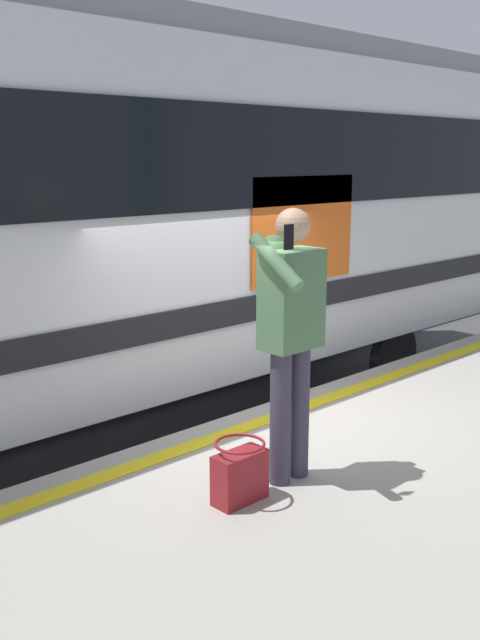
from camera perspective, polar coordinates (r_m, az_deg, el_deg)
name	(u,v)px	position (r m, az deg, el deg)	size (l,w,h in m)	color
ground_plane	(247,504)	(6.58, 0.55, -14.46)	(23.80, 23.80, 0.00)	#3D3D3F
safety_line	(272,418)	(6.02, 2.57, -7.80)	(14.59, 0.16, 0.01)	yellow
track_rail_near	(164,455)	(7.39, -6.10, -10.67)	(19.35, 0.08, 0.16)	slate
track_rail_far	(88,418)	(8.50, -12.02, -7.67)	(19.35, 0.08, 0.16)	slate
passenger	(291,323)	(4.63, 4.06, -0.26)	(0.57, 0.55, 1.82)	#383347
handbag	(240,474)	(4.59, -0.02, -12.16)	(0.36, 0.32, 0.40)	maroon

